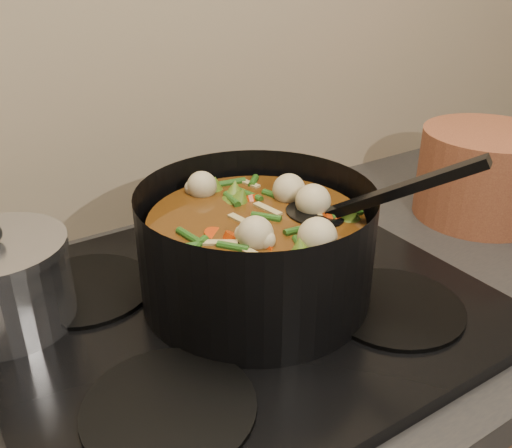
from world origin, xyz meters
TOP-DOWN VIEW (x-y plane):
  - stovetop at (0.00, 1.93)m, footprint 0.62×0.54m
  - stockpot at (0.03, 1.93)m, footprint 0.38×0.40m
  - saucepan at (-0.26, 2.04)m, footprint 0.17×0.17m
  - terracotta_crock at (0.52, 1.95)m, footprint 0.27×0.27m

SIDE VIEW (x-z plane):
  - stovetop at x=0.00m, z-range 0.91..0.93m
  - saucepan at x=-0.26m, z-range 0.92..1.05m
  - terracotta_crock at x=0.52m, z-range 0.91..1.07m
  - stockpot at x=0.03m, z-range 0.89..1.11m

